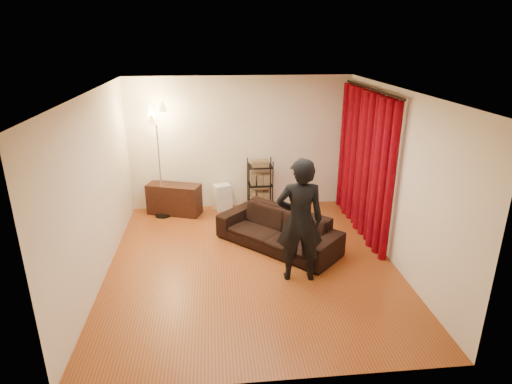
{
  "coord_description": "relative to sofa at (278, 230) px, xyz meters",
  "views": [
    {
      "loc": [
        -0.54,
        -6.01,
        3.44
      ],
      "look_at": [
        0.1,
        0.3,
        1.1
      ],
      "focal_mm": 30.0,
      "sensor_mm": 36.0,
      "label": 1
    }
  ],
  "objects": [
    {
      "name": "wall_left",
      "position": [
        -2.75,
        -0.52,
        1.04
      ],
      "size": [
        0.0,
        5.0,
        5.0
      ],
      "primitive_type": "plane",
      "rotation": [
        1.57,
        0.0,
        1.57
      ],
      "color": "beige",
      "rests_on": "ground"
    },
    {
      "name": "sofa",
      "position": [
        0.0,
        0.0,
        0.0
      ],
      "size": [
        2.11,
        2.11,
        0.63
      ],
      "primitive_type": "imported",
      "rotation": [
        0.0,
        0.0,
        -0.78
      ],
      "color": "black",
      "rests_on": "ground"
    },
    {
      "name": "curtain_rod",
      "position": [
        1.65,
        0.6,
        2.27
      ],
      "size": [
        0.04,
        2.65,
        0.04
      ],
      "primitive_type": "cylinder",
      "rotation": [
        1.57,
        0.0,
        0.0
      ],
      "color": "black",
      "rests_on": "wall_right"
    },
    {
      "name": "person",
      "position": [
        0.15,
        -1.02,
        0.62
      ],
      "size": [
        0.71,
        0.49,
        1.87
      ],
      "primitive_type": "imported",
      "rotation": [
        0.0,
        0.0,
        3.08
      ],
      "color": "black",
      "rests_on": "ground"
    },
    {
      "name": "wire_shelf",
      "position": [
        -0.11,
        1.74,
        0.22
      ],
      "size": [
        0.54,
        0.42,
        1.07
      ],
      "primitive_type": null,
      "rotation": [
        0.0,
        0.0,
        -0.17
      ],
      "color": "black",
      "rests_on": "ground"
    },
    {
      "name": "media_cabinet",
      "position": [
        -1.87,
        1.66,
        -0.0
      ],
      "size": [
        1.14,
        0.72,
        0.62
      ],
      "primitive_type": "cube",
      "rotation": [
        0.0,
        0.0,
        -0.33
      ],
      "color": "black",
      "rests_on": "ground"
    },
    {
      "name": "wall_back",
      "position": [
        -0.5,
        1.98,
        1.04
      ],
      "size": [
        5.0,
        0.0,
        5.0
      ],
      "primitive_type": "plane",
      "rotation": [
        1.57,
        0.0,
        0.0
      ],
      "color": "beige",
      "rests_on": "ground"
    },
    {
      "name": "curtain",
      "position": [
        1.63,
        0.6,
        0.96
      ],
      "size": [
        0.22,
        2.65,
        2.55
      ],
      "primitive_type": null,
      "color": "#710308",
      "rests_on": "ground"
    },
    {
      "name": "wall_front",
      "position": [
        -0.5,
        -3.02,
        1.04
      ],
      "size": [
        5.0,
        0.0,
        5.0
      ],
      "primitive_type": "plane",
      "rotation": [
        -1.57,
        0.0,
        0.0
      ],
      "color": "beige",
      "rests_on": "ground"
    },
    {
      "name": "ceiling",
      "position": [
        -0.5,
        -0.52,
        2.39
      ],
      "size": [
        5.0,
        5.0,
        0.0
      ],
      "primitive_type": "plane",
      "rotation": [
        3.14,
        0.0,
        0.0
      ],
      "color": "white",
      "rests_on": "ground"
    },
    {
      "name": "wall_right",
      "position": [
        1.75,
        -0.52,
        1.04
      ],
      "size": [
        0.0,
        5.0,
        5.0
      ],
      "primitive_type": "plane",
      "rotation": [
        1.57,
        0.0,
        -1.57
      ],
      "color": "beige",
      "rests_on": "ground"
    },
    {
      "name": "storage_boxes",
      "position": [
        -0.89,
        1.78,
        -0.04
      ],
      "size": [
        0.41,
        0.37,
        0.55
      ],
      "primitive_type": null,
      "rotation": [
        0.0,
        0.0,
        0.38
      ],
      "color": "beige",
      "rests_on": "ground"
    },
    {
      "name": "floor_lamp",
      "position": [
        -2.1,
        1.56,
        0.8
      ],
      "size": [
        0.43,
        0.43,
        2.22
      ],
      "primitive_type": null,
      "rotation": [
        0.0,
        0.0,
        -0.07
      ],
      "color": "silver",
      "rests_on": "ground"
    },
    {
      "name": "floor",
      "position": [
        -0.5,
        -0.52,
        -0.31
      ],
      "size": [
        5.0,
        5.0,
        0.0
      ],
      "primitive_type": "plane",
      "color": "brown",
      "rests_on": "ground"
    }
  ]
}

